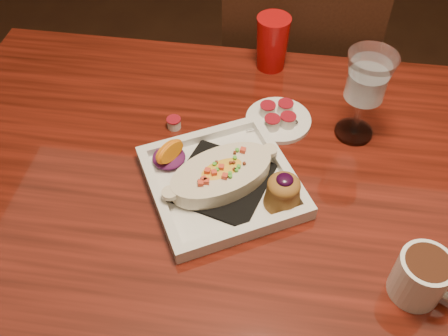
# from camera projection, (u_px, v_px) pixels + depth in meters

# --- Properties ---
(table) EXTENTS (1.50, 0.90, 0.75)m
(table) POSITION_uv_depth(u_px,v_px,m) (283.00, 224.00, 1.01)
(table) COLOR maroon
(table) RESTS_ON floor
(chair_far) EXTENTS (0.42, 0.42, 0.93)m
(chair_far) POSITION_uv_depth(u_px,v_px,m) (293.00, 84.00, 1.53)
(chair_far) COLOR black
(chair_far) RESTS_ON floor
(plate) EXTENTS (0.36, 0.36, 0.08)m
(plate) POSITION_uv_depth(u_px,v_px,m) (227.00, 179.00, 0.93)
(plate) COLOR white
(plate) RESTS_ON table
(coffee_mug) EXTENTS (0.12, 0.08, 0.09)m
(coffee_mug) POSITION_uv_depth(u_px,v_px,m) (423.00, 276.00, 0.77)
(coffee_mug) COLOR white
(coffee_mug) RESTS_ON table
(goblet) EXTENTS (0.09, 0.09, 0.20)m
(goblet) POSITION_uv_depth(u_px,v_px,m) (367.00, 82.00, 0.94)
(goblet) COLOR silver
(goblet) RESTS_ON table
(saucer) EXTENTS (0.14, 0.14, 0.09)m
(saucer) POSITION_uv_depth(u_px,v_px,m) (278.00, 119.00, 1.06)
(saucer) COLOR white
(saucer) RESTS_ON table
(creamer_loose) EXTENTS (0.03, 0.03, 0.02)m
(creamer_loose) POSITION_uv_depth(u_px,v_px,m) (174.00, 123.00, 1.05)
(creamer_loose) COLOR silver
(creamer_loose) RESTS_ON table
(red_tumbler) EXTENTS (0.08, 0.08, 0.13)m
(red_tumbler) POSITION_uv_depth(u_px,v_px,m) (272.00, 43.00, 1.15)
(red_tumbler) COLOR #AD0C0D
(red_tumbler) RESTS_ON table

